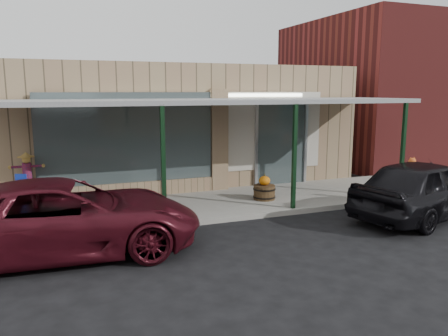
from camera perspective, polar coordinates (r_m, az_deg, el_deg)
name	(u,v)px	position (r m, az deg, el deg)	size (l,w,h in m)	color
ground	(269,247)	(9.66, 5.89, -10.23)	(120.00, 120.00, 0.00)	black
sidewalk	(214,204)	(12.81, -1.32, -4.72)	(40.00, 3.20, 0.15)	gray
storefront	(174,124)	(16.80, -6.54, 5.73)	(12.00, 6.25, 4.20)	#907858
awning	(214,103)	(12.35, -1.32, 8.52)	(12.00, 3.00, 3.04)	gray
block_buildings_near	(214,80)	(18.34, -1.25, 11.38)	(61.00, 8.00, 8.00)	maroon
barrel_scarecrow	(28,189)	(13.19, -24.17, -2.51)	(0.91, 0.78, 1.55)	#4C361E
barrel_pumpkin	(264,190)	(13.05, 5.29, -2.93)	(0.65, 0.65, 0.76)	#4C361E
handicap_sign	(22,194)	(11.16, -24.86, -3.05)	(0.26, 0.12, 1.30)	gray
parked_sedan	(425,188)	(12.72, 24.72, -2.41)	(5.01, 3.07, 1.59)	black
car_maroon	(64,217)	(9.60, -20.20, -6.06)	(2.58, 5.59, 1.55)	#460E18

